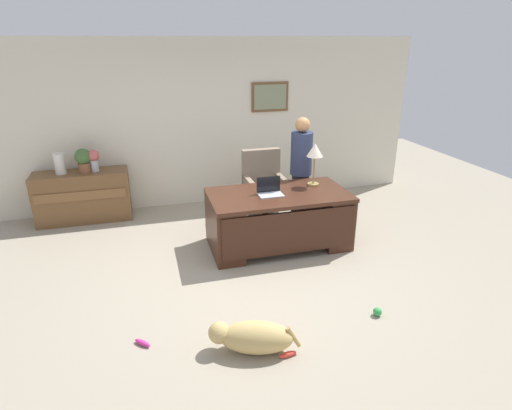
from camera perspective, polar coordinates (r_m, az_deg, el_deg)
ground_plane at (r=5.26m, az=0.19°, el=-8.86°), size 12.00×12.00×0.00m
back_wall at (r=7.20m, az=-5.50°, el=10.96°), size 7.00×0.16×2.70m
desk at (r=5.69m, az=3.11°, el=-1.76°), size 1.85×0.99×0.76m
credenza at (r=7.06m, az=-22.29°, el=1.09°), size 1.39×0.50×0.78m
armchair at (r=6.61m, az=1.06°, el=2.27°), size 0.60×0.59×1.07m
person_standing at (r=6.35m, az=6.07°, el=4.69°), size 0.32×0.32×1.62m
dog_lying at (r=3.99m, az=-0.51°, el=-17.36°), size 0.82×0.49×0.30m
laptop at (r=5.53m, az=1.86°, el=2.01°), size 0.32×0.22×0.22m
desk_lamp at (r=5.82m, az=7.94°, el=7.01°), size 0.22×0.22×0.59m
vase_with_flowers at (r=6.86m, az=-21.06°, el=5.85°), size 0.17×0.17×0.33m
vase_empty at (r=6.94m, az=-24.99°, el=5.09°), size 0.15×0.15×0.31m
potted_plant at (r=6.88m, az=-22.27°, el=5.74°), size 0.24×0.24×0.36m
dog_toy_ball at (r=4.65m, az=16.07°, el=-13.68°), size 0.09×0.09×0.09m
dog_toy_bone at (r=4.27m, az=-15.06°, el=-17.52°), size 0.16×0.16×0.05m
dog_toy_plush at (r=4.03m, az=4.30°, el=-19.46°), size 0.17×0.07×0.05m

